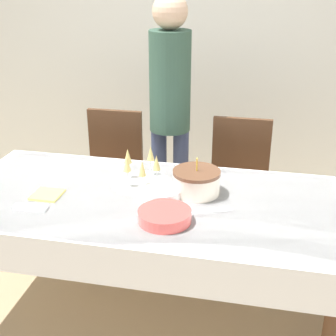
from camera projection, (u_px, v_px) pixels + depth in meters
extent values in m
plane|color=tan|center=(147.00, 312.00, 2.79)|extent=(12.00, 12.00, 0.00)
cube|color=silver|center=(199.00, 37.00, 3.92)|extent=(8.00, 0.05, 2.70)
cube|color=white|center=(144.00, 200.00, 2.49)|extent=(2.02, 0.96, 0.03)
cube|color=white|center=(144.00, 215.00, 2.52)|extent=(2.05, 0.99, 0.21)
cylinder|color=#51331E|center=(26.00, 209.00, 3.20)|extent=(0.06, 0.06, 0.74)
cylinder|color=#51331E|center=(314.00, 240.00, 2.83)|extent=(0.06, 0.06, 0.74)
cube|color=#51331E|center=(109.00, 188.00, 3.35)|extent=(0.42, 0.42, 0.04)
cube|color=#51331E|center=(116.00, 143.00, 3.42)|extent=(0.40, 0.04, 0.50)
cylinder|color=#51331E|center=(128.00, 230.00, 3.25)|extent=(0.04, 0.04, 0.42)
cylinder|color=#51331E|center=(79.00, 225.00, 3.32)|extent=(0.04, 0.04, 0.42)
cylinder|color=#51331E|center=(141.00, 206.00, 3.57)|extent=(0.04, 0.04, 0.42)
cylinder|color=#51331E|center=(96.00, 202.00, 3.64)|extent=(0.04, 0.04, 0.42)
cube|color=#51331E|center=(237.00, 200.00, 3.18)|extent=(0.42, 0.42, 0.04)
cube|color=#51331E|center=(241.00, 153.00, 3.24)|extent=(0.40, 0.04, 0.50)
cylinder|color=#51331E|center=(260.00, 245.00, 3.08)|extent=(0.04, 0.04, 0.42)
cylinder|color=#51331E|center=(206.00, 239.00, 3.14)|extent=(0.04, 0.04, 0.42)
cylinder|color=#51331E|center=(261.00, 219.00, 3.40)|extent=(0.04, 0.04, 0.42)
cylinder|color=#51331E|center=(212.00, 214.00, 3.47)|extent=(0.04, 0.04, 0.42)
cylinder|color=silver|center=(196.00, 183.00, 2.51)|extent=(0.25, 0.25, 0.11)
cylinder|color=brown|center=(197.00, 172.00, 2.49)|extent=(0.26, 0.26, 0.02)
cylinder|color=yellow|center=(197.00, 165.00, 2.47)|extent=(0.01, 0.01, 0.06)
sphere|color=#F9CC4C|center=(197.00, 159.00, 2.45)|extent=(0.01, 0.01, 0.01)
cylinder|color=silver|center=(141.00, 183.00, 2.64)|extent=(0.34, 0.34, 0.01)
cylinder|color=silver|center=(157.00, 184.00, 2.62)|extent=(0.05, 0.05, 0.00)
cylinder|color=silver|center=(157.00, 176.00, 2.60)|extent=(0.01, 0.01, 0.08)
cone|color=#E0CC72|center=(156.00, 162.00, 2.57)|extent=(0.04, 0.04, 0.08)
cylinder|color=silver|center=(151.00, 174.00, 2.74)|extent=(0.05, 0.05, 0.00)
cylinder|color=silver|center=(151.00, 167.00, 2.73)|extent=(0.01, 0.01, 0.08)
cone|color=#E0CC72|center=(151.00, 153.00, 2.69)|extent=(0.04, 0.04, 0.08)
cylinder|color=silver|center=(129.00, 176.00, 2.71)|extent=(0.05, 0.05, 0.00)
cylinder|color=silver|center=(128.00, 169.00, 2.69)|extent=(0.01, 0.01, 0.08)
cone|color=#E0CC72|center=(128.00, 156.00, 2.66)|extent=(0.04, 0.04, 0.08)
cylinder|color=silver|center=(128.00, 185.00, 2.60)|extent=(0.05, 0.05, 0.00)
cylinder|color=silver|center=(128.00, 178.00, 2.58)|extent=(0.01, 0.01, 0.08)
cone|color=#E0CC72|center=(127.00, 164.00, 2.55)|extent=(0.04, 0.04, 0.08)
cylinder|color=silver|center=(143.00, 190.00, 2.55)|extent=(0.05, 0.05, 0.00)
cylinder|color=silver|center=(143.00, 183.00, 2.53)|extent=(0.01, 0.01, 0.08)
cone|color=#E0CC72|center=(142.00, 168.00, 2.49)|extent=(0.04, 0.04, 0.08)
cylinder|color=#CC4C47|center=(165.00, 220.00, 2.25)|extent=(0.26, 0.26, 0.01)
cylinder|color=#CC4C47|center=(165.00, 219.00, 2.25)|extent=(0.26, 0.26, 0.01)
cylinder|color=#CC4C47|center=(165.00, 218.00, 2.25)|extent=(0.26, 0.26, 0.01)
cylinder|color=#CC4C47|center=(165.00, 216.00, 2.25)|extent=(0.26, 0.26, 0.01)
cylinder|color=#CC4C47|center=(165.00, 215.00, 2.24)|extent=(0.26, 0.26, 0.01)
cylinder|color=#CC4C47|center=(165.00, 214.00, 2.24)|extent=(0.26, 0.26, 0.01)
cylinder|color=#CC4C47|center=(165.00, 213.00, 2.24)|extent=(0.26, 0.26, 0.01)
cylinder|color=#CC4C47|center=(165.00, 211.00, 2.23)|extent=(0.26, 0.26, 0.01)
cylinder|color=white|center=(161.00, 196.00, 2.49)|extent=(0.21, 0.21, 0.01)
cylinder|color=white|center=(161.00, 195.00, 2.48)|extent=(0.21, 0.21, 0.01)
cylinder|color=white|center=(161.00, 194.00, 2.48)|extent=(0.21, 0.21, 0.01)
cylinder|color=white|center=(161.00, 193.00, 2.48)|extent=(0.21, 0.21, 0.01)
cylinder|color=white|center=(161.00, 192.00, 2.48)|extent=(0.21, 0.21, 0.01)
cylinder|color=white|center=(161.00, 190.00, 2.47)|extent=(0.21, 0.21, 0.01)
cylinder|color=white|center=(161.00, 189.00, 2.47)|extent=(0.21, 0.21, 0.01)
cube|color=silver|center=(201.00, 212.00, 2.33)|extent=(0.29, 0.13, 0.00)
cube|color=silver|center=(31.00, 207.00, 2.36)|extent=(0.17, 0.07, 0.02)
cube|color=#E0D166|center=(47.00, 194.00, 2.50)|extent=(0.15, 0.15, 0.01)
cylinder|color=#3F4C72|center=(159.00, 183.00, 3.45)|extent=(0.11, 0.11, 0.85)
cylinder|color=#3F4C72|center=(180.00, 185.00, 3.42)|extent=(0.11, 0.11, 0.85)
cylinder|color=#335142|center=(170.00, 82.00, 3.13)|extent=(0.28, 0.28, 0.67)
sphere|color=#D8B293|center=(170.00, 11.00, 2.95)|extent=(0.23, 0.23, 0.23)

